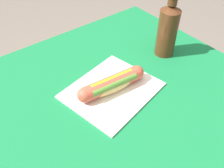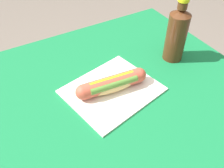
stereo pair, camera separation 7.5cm
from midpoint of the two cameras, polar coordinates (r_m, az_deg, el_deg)
name	(u,v)px [view 2 (the right image)]	position (r m, az deg, el deg)	size (l,w,h in m)	color
dining_table	(99,137)	(0.84, -0.47, -12.39)	(1.06, 0.88, 0.76)	brown
paper_wrapper	(112,90)	(0.77, 2.79, -1.59)	(0.27, 0.23, 0.01)	silver
hot_dog	(112,84)	(0.75, 2.89, -0.08)	(0.23, 0.07, 0.05)	#E5BC75
soda_bottle	(177,34)	(0.89, 17.26, 11.03)	(0.07, 0.07, 0.23)	#4C2814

